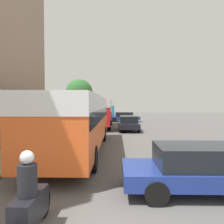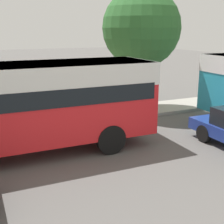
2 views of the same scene
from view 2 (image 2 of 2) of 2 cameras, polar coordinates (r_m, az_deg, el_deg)
The scene contains 2 objects.
bus_following at distance 10.39m, azimuth -17.39°, elevation 2.55°, with size 2.64×9.17×2.98m.
street_tree at distance 15.43m, azimuth 5.40°, elevation 15.02°, with size 3.77×3.77×5.84m.
Camera 2 is at (8.23, 19.69, 4.04)m, focal length 50.00 mm.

